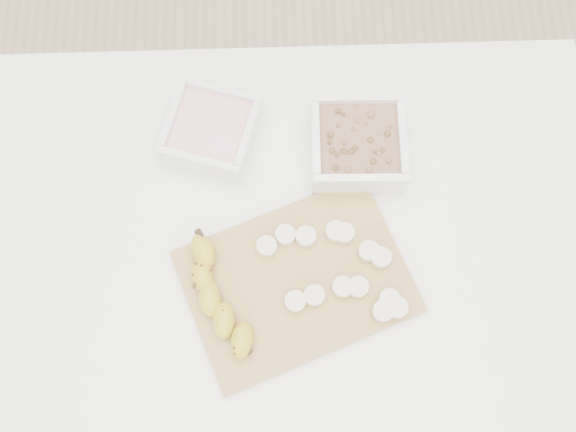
{
  "coord_description": "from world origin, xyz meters",
  "views": [
    {
      "loc": [
        -0.01,
        -0.25,
        1.71
      ],
      "look_at": [
        0.0,
        0.03,
        0.81
      ],
      "focal_mm": 40.0,
      "sensor_mm": 36.0,
      "label": 1
    }
  ],
  "objects_px": {
    "bowl_yogurt": "(211,131)",
    "banana": "(219,299)",
    "cutting_board": "(297,282)",
    "table": "(289,260)",
    "bowl_granola": "(358,145)"
  },
  "relations": [
    {
      "from": "bowl_yogurt",
      "to": "banana",
      "type": "distance_m",
      "value": 0.27
    },
    {
      "from": "bowl_yogurt",
      "to": "banana",
      "type": "height_order",
      "value": "bowl_yogurt"
    },
    {
      "from": "banana",
      "to": "cutting_board",
      "type": "bearing_deg",
      "value": 1.98
    },
    {
      "from": "table",
      "to": "cutting_board",
      "type": "bearing_deg",
      "value": -79.77
    },
    {
      "from": "table",
      "to": "bowl_granola",
      "type": "xyz_separation_m",
      "value": [
        0.11,
        0.15,
        0.13
      ]
    },
    {
      "from": "bowl_granola",
      "to": "cutting_board",
      "type": "distance_m",
      "value": 0.23
    },
    {
      "from": "table",
      "to": "cutting_board",
      "type": "relative_size",
      "value": 3.1
    },
    {
      "from": "bowl_yogurt",
      "to": "bowl_granola",
      "type": "height_order",
      "value": "bowl_granola"
    },
    {
      "from": "table",
      "to": "bowl_yogurt",
      "type": "height_order",
      "value": "bowl_yogurt"
    },
    {
      "from": "bowl_granola",
      "to": "table",
      "type": "bearing_deg",
      "value": -126.74
    },
    {
      "from": "bowl_granola",
      "to": "banana",
      "type": "relative_size",
      "value": 0.77
    },
    {
      "from": "bowl_yogurt",
      "to": "banana",
      "type": "bearing_deg",
      "value": -87.26
    },
    {
      "from": "bowl_granola",
      "to": "banana",
      "type": "bearing_deg",
      "value": -132.52
    },
    {
      "from": "bowl_granola",
      "to": "cutting_board",
      "type": "height_order",
      "value": "bowl_granola"
    },
    {
      "from": "table",
      "to": "banana",
      "type": "distance_m",
      "value": 0.18
    }
  ]
}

